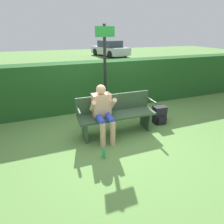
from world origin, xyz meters
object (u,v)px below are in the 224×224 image
object	(u,v)px
park_bench	(116,114)
signpost	(105,68)
water_bottle	(104,153)
parked_car	(110,49)
backpack	(159,115)
person_seated	(103,110)

from	to	relation	value
park_bench	signpost	xyz separation A→B (m)	(0.03, 0.87, 0.85)
water_bottle	parked_car	size ratio (longest dim) A/B	0.05
backpack	water_bottle	distance (m)	1.91
person_seated	signpost	world-z (taller)	signpost
park_bench	backpack	xyz separation A→B (m)	(1.18, 0.06, -0.25)
park_bench	parked_car	xyz separation A→B (m)	(4.15, 12.64, 0.17)
backpack	signpost	world-z (taller)	signpost
backpack	person_seated	bearing A→B (deg)	-173.01
park_bench	parked_car	bearing A→B (deg)	71.83
water_bottle	signpost	bearing A→B (deg)	71.40
park_bench	parked_car	size ratio (longest dim) A/B	0.40
backpack	water_bottle	xyz separation A→B (m)	(-1.71, -0.86, -0.11)
backpack	water_bottle	bearing A→B (deg)	-153.41
backpack	signpost	bearing A→B (deg)	144.79
parked_car	park_bench	bearing A→B (deg)	145.45
park_bench	signpost	size ratio (longest dim) A/B	0.75
person_seated	signpost	distance (m)	1.25
parked_car	person_seated	bearing A→B (deg)	144.27
park_bench	signpost	bearing A→B (deg)	87.82
person_seated	signpost	xyz separation A→B (m)	(0.37, 1.00, 0.66)
park_bench	person_seated	bearing A→B (deg)	-159.56
signpost	person_seated	bearing A→B (deg)	-110.18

